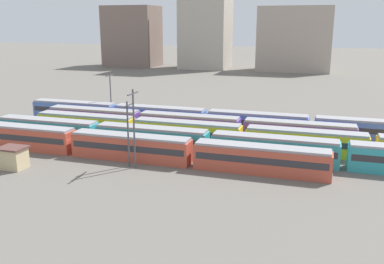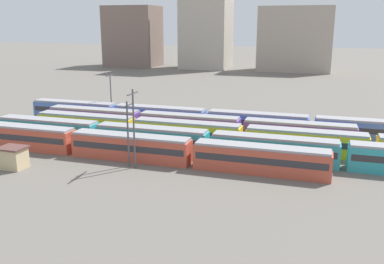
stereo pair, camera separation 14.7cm
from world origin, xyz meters
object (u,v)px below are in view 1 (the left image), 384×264
object	(u,v)px
train_track_1	(210,143)
catenary_pole_0	(134,125)
catenary_pole_2	(128,131)
signal_hut	(13,157)
catenary_pole_1	(111,93)
train_track_2	(373,147)
train_track_3	(189,125)
train_track_4	(207,119)
train_track_0	(131,147)

from	to	relation	value
train_track_1	catenary_pole_0	xyz separation A→B (m)	(-8.40, -8.37, 4.12)
catenary_pole_2	signal_hut	bearing A→B (deg)	-159.21
catenary_pole_0	catenary_pole_1	distance (m)	32.26
catenary_pole_2	train_track_2	bearing A→B (deg)	22.10
train_track_3	signal_hut	bearing A→B (deg)	-126.16
train_track_4	catenary_pole_1	size ratio (longest dim) A/B	7.81
train_track_0	signal_hut	bearing A→B (deg)	-148.51
train_track_2	train_track_4	xyz separation A→B (m)	(-27.85, 10.40, 0.00)
train_track_0	train_track_4	world-z (taller)	same
catenary_pole_0	catenary_pole_2	bearing A→B (deg)	161.33
train_track_2	train_track_1	bearing A→B (deg)	-167.27
catenary_pole_1	train_track_4	bearing A→B (deg)	-7.70
train_track_4	train_track_2	bearing A→B (deg)	-20.48
catenary_pole_2	signal_hut	world-z (taller)	catenary_pole_2
catenary_pole_0	catenary_pole_1	world-z (taller)	catenary_pole_0
catenary_pole_2	signal_hut	distance (m)	16.11
train_track_1	train_track_2	size ratio (longest dim) A/B	0.66
train_track_4	catenary_pole_2	bearing A→B (deg)	-101.17
train_track_4	catenary_pole_1	xyz separation A→B (m)	(-21.41, 2.89, 3.42)
train_track_1	train_track_3	distance (m)	12.35
train_track_0	catenary_pole_2	xyz separation A→B (m)	(1.01, -2.80, 3.21)
train_track_2	train_track_4	world-z (taller)	same
train_track_3	train_track_4	bearing A→B (deg)	70.67
train_track_2	train_track_4	bearing A→B (deg)	159.52
train_track_2	catenary_pole_1	world-z (taller)	catenary_pole_1
train_track_1	train_track_2	world-z (taller)	same
train_track_0	train_track_1	bearing A→B (deg)	26.32
train_track_1	train_track_4	distance (m)	16.33
train_track_3	signal_hut	world-z (taller)	train_track_3
train_track_4	catenary_pole_0	bearing A→B (deg)	-98.46
train_track_2	signal_hut	world-z (taller)	train_track_2
signal_hut	train_track_0	bearing A→B (deg)	31.49
train_track_0	train_track_3	world-z (taller)	same
train_track_3	catenary_pole_2	distance (m)	18.89
train_track_1	signal_hut	distance (m)	27.74
train_track_1	catenary_pole_2	world-z (taller)	catenary_pole_2
signal_hut	catenary_pole_0	bearing A→B (deg)	18.25
catenary_pole_0	signal_hut	size ratio (longest dim) A/B	3.03
catenary_pole_2	train_track_4	bearing A→B (deg)	78.83
catenary_pole_2	train_track_0	bearing A→B (deg)	109.86
train_track_1	train_track_0	bearing A→B (deg)	-153.68
train_track_4	catenary_pole_2	distance (m)	24.27
train_track_1	catenary_pole_0	distance (m)	12.56
train_track_2	train_track_3	size ratio (longest dim) A/B	2.02
train_track_2	catenary_pole_2	distance (m)	35.24
train_track_0	train_track_1	world-z (taller)	same
train_track_4	signal_hut	bearing A→B (deg)	-123.55
catenary_pole_1	catenary_pole_2	xyz separation A→B (m)	(16.75, -26.50, -0.21)
train_track_2	catenary_pole_0	xyz separation A→B (m)	(-31.41, -13.57, 4.12)
train_track_0	train_track_1	xyz separation A→B (m)	(10.51, 5.20, 0.00)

